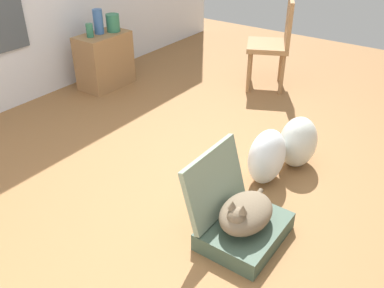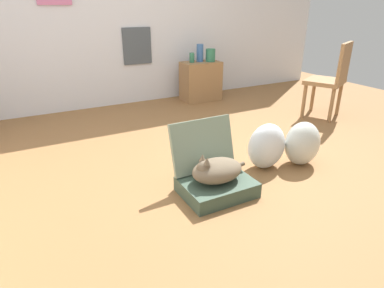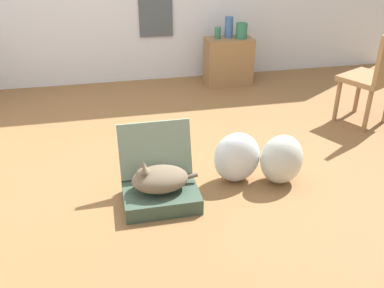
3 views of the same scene
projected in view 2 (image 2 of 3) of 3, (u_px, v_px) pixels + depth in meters
ground_plane at (222, 157)px, 3.11m from camera, size 7.68×7.68×0.00m
wall_back at (135, 7)px, 4.43m from camera, size 6.40×0.15×2.60m
suitcase_base at (217, 187)px, 2.48m from camera, size 0.53×0.41×0.12m
suitcase_lid at (203, 145)px, 2.56m from camera, size 0.53×0.15×0.41m
cat at (216, 170)px, 2.42m from camera, size 0.48×0.28×0.23m
plastic_bag_white at (267, 146)px, 2.83m from camera, size 0.36×0.23×0.40m
plastic_bag_clear at (302, 144)px, 2.90m from camera, size 0.33×0.27×0.40m
side_table at (201, 81)px, 4.85m from camera, size 0.56×0.33×0.57m
vase_tall at (192, 58)px, 4.66m from camera, size 0.07×0.07×0.13m
vase_short at (210, 55)px, 4.74m from camera, size 0.14×0.14×0.18m
vase_round at (200, 53)px, 4.71m from camera, size 0.10×0.10×0.24m
chair at (331, 77)px, 4.00m from camera, size 0.59×0.57×0.93m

